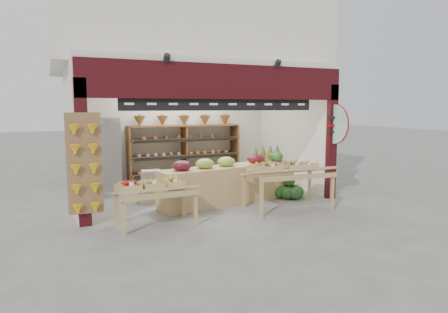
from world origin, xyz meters
TOP-DOWN VIEW (x-y plane):
  - ground at (0.00, 0.00)m, footprint 60.00×60.00m
  - shop_structure at (0.00, 1.61)m, footprint 6.36×5.12m
  - banana_board at (-2.73, -1.17)m, footprint 0.60×0.15m
  - gift_sign at (2.75, -1.15)m, footprint 0.04×0.93m
  - back_shelving at (0.14, 1.95)m, footprint 3.11×0.51m
  - refrigerator at (-2.02, 1.56)m, footprint 0.86×0.86m
  - cardboard_stack at (-1.02, 0.22)m, footprint 1.03×0.75m
  - mid_counter at (0.38, -0.50)m, footprint 3.40×1.22m
  - display_table_left at (-1.67, -1.53)m, footprint 1.43×0.82m
  - display_table_right at (1.18, -1.50)m, footprint 1.79×1.07m
  - watermelon_pile at (1.87, -0.61)m, footprint 0.75×0.72m

SIDE VIEW (x-z plane):
  - ground at x=0.00m, z-range 0.00..0.00m
  - watermelon_pile at x=1.87m, z-range -0.07..0.48m
  - cardboard_stack at x=-1.02m, z-range -0.10..0.64m
  - mid_counter at x=0.38m, z-range -0.07..0.99m
  - display_table_left at x=-1.67m, z-range 0.24..1.17m
  - display_table_right at x=1.18m, z-range 0.31..1.40m
  - refrigerator at x=-2.02m, z-range 0.00..1.89m
  - banana_board at x=-2.73m, z-range 0.22..2.02m
  - back_shelving at x=0.14m, z-range 0.22..2.13m
  - gift_sign at x=2.75m, z-range 1.29..2.21m
  - shop_structure at x=0.00m, z-range 1.22..6.62m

